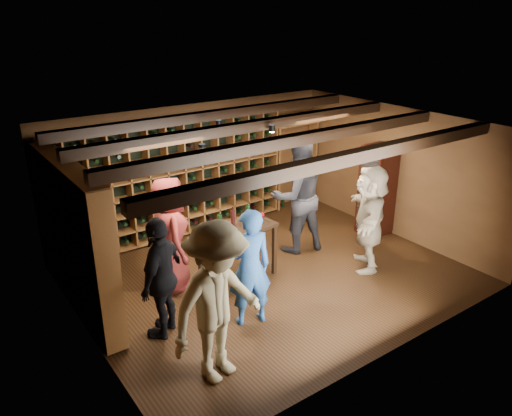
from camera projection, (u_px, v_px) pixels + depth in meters
ground at (270, 275)px, 8.36m from camera, size 6.00×6.00×0.00m
room_shell at (270, 133)px, 7.49m from camera, size 6.00×6.00×6.00m
wine_rack_back at (175, 180)px, 9.40m from camera, size 4.65×0.30×2.20m
wine_rack_left at (76, 238)px, 7.03m from camera, size 0.30×2.65×2.20m
crate_shelf at (296, 137)px, 10.82m from camera, size 1.20×0.32×2.07m
display_cabinet at (377, 192)px, 9.65m from camera, size 0.55×0.50×1.75m
man_blue_shirt at (250, 268)px, 6.81m from camera, size 0.71×0.55×1.73m
man_grey_suit at (297, 196)px, 8.90m from camera, size 1.16×0.99×2.09m
guest_red_floral at (170, 235)px, 7.68m from camera, size 0.73×0.99×1.84m
guest_woman_black at (162, 277)px, 6.59m from camera, size 1.05×0.96×1.72m
guest_khaki at (217, 303)px, 5.73m from camera, size 1.44×1.01×2.03m
guest_beige at (369, 218)px, 8.32m from camera, size 1.53×1.62×1.82m
tasting_table at (238, 234)px, 7.96m from camera, size 1.28×0.72×1.21m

